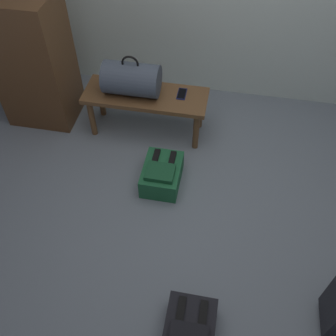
% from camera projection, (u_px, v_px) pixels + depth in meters
% --- Properties ---
extents(ground_plane, '(6.60, 6.60, 0.00)m').
position_uv_depth(ground_plane, '(193.00, 223.00, 2.73)').
color(ground_plane, slate).
extents(bench, '(1.00, 0.36, 0.39)m').
position_uv_depth(bench, '(146.00, 100.00, 3.10)').
color(bench, brown).
rests_on(bench, ground).
extents(duffel_bag_slate, '(0.44, 0.26, 0.34)m').
position_uv_depth(duffel_bag_slate, '(131.00, 79.00, 2.97)').
color(duffel_bag_slate, '#475160').
rests_on(duffel_bag_slate, bench).
extents(cell_phone, '(0.07, 0.14, 0.01)m').
position_uv_depth(cell_phone, '(182.00, 94.00, 3.05)').
color(cell_phone, '#191E4C').
rests_on(cell_phone, bench).
extents(backpack_green, '(0.28, 0.38, 0.21)m').
position_uv_depth(backpack_green, '(162.00, 174.00, 2.90)').
color(backpack_green, '#1E6038').
rests_on(backpack_green, ground).
extents(backpack_dark, '(0.28, 0.38, 0.21)m').
position_uv_depth(backpack_dark, '(189.00, 333.00, 2.14)').
color(backpack_dark, black).
rests_on(backpack_dark, ground).
extents(side_cabinet, '(0.56, 0.44, 1.10)m').
position_uv_depth(side_cabinet, '(33.00, 61.00, 3.08)').
color(side_cabinet, brown).
rests_on(side_cabinet, ground).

